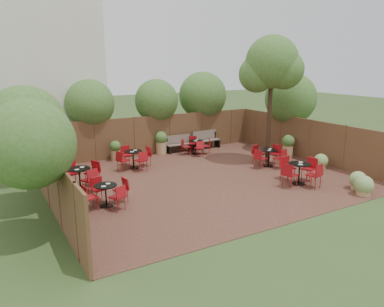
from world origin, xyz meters
TOP-DOWN VIEW (x-y plane):
  - ground at (0.00, 0.00)m, footprint 80.00×80.00m
  - courtyard_paving at (0.00, 0.00)m, footprint 12.00×10.00m
  - fence_back at (0.00, 5.00)m, footprint 12.00×0.08m
  - fence_left at (-6.00, 0.00)m, footprint 0.08×10.00m
  - fence_right at (6.00, 0.00)m, footprint 0.08×10.00m
  - neighbour_building at (-4.50, 8.00)m, footprint 5.00×4.00m
  - overhang_foliage at (-0.73, 2.91)m, footprint 15.78×10.79m
  - courtyard_tree at (3.93, 0.62)m, footprint 2.61×2.51m
  - park_bench_left at (1.32, 4.62)m, footprint 1.46×0.49m
  - park_bench_right at (3.00, 4.63)m, footprint 1.61×0.62m
  - bistro_tables at (-0.50, 0.58)m, footprint 9.97×7.85m
  - planters at (-0.16, 3.56)m, footprint 10.90×4.47m
  - low_shrubs at (4.46, -3.41)m, footprint 2.01×3.77m

SIDE VIEW (x-z plane):
  - ground at x=0.00m, z-range 0.00..0.00m
  - courtyard_paving at x=0.00m, z-range 0.00..0.02m
  - low_shrubs at x=4.46m, z-range 0.00..0.72m
  - bistro_tables at x=-0.50m, z-range 0.00..0.96m
  - park_bench_left at x=1.32m, z-range 0.03..0.93m
  - park_bench_right at x=3.00m, z-range 0.03..1.01m
  - planters at x=-0.16m, z-range 0.04..1.22m
  - fence_back at x=0.00m, z-range 0.00..2.00m
  - fence_left at x=-6.00m, z-range 0.00..2.00m
  - fence_right at x=6.00m, z-range 0.00..2.00m
  - overhang_foliage at x=-0.73m, z-range 1.39..4.10m
  - neighbour_building at x=-4.50m, z-range 0.00..8.00m
  - courtyard_tree at x=3.93m, z-range 1.55..7.41m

